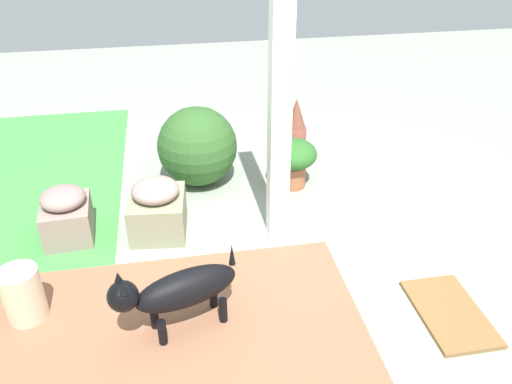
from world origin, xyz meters
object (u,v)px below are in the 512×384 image
object	(u,v)px
terracotta_pot_broad	(293,158)
dog	(178,290)
stone_planter_mid	(157,208)
round_shrub	(197,146)
terracotta_pot_spiky	(296,126)
porch_pillar	(280,87)
ceramic_urn	(23,295)
doormat	(450,313)
stone_planter_far	(66,215)

from	to	relation	value
terracotta_pot_broad	dog	size ratio (longest dim) A/B	0.57
stone_planter_mid	round_shrub	world-z (taller)	round_shrub
round_shrub	terracotta_pot_spiky	world-z (taller)	round_shrub
porch_pillar	terracotta_pot_spiky	world-z (taller)	porch_pillar
stone_planter_mid	ceramic_urn	xyz separation A→B (m)	(-0.82, 0.85, -0.03)
porch_pillar	doormat	world-z (taller)	porch_pillar
terracotta_pot_broad	terracotta_pot_spiky	size ratio (longest dim) A/B	0.81
porch_pillar	dog	distance (m)	1.52
porch_pillar	dog	world-z (taller)	porch_pillar
dog	doormat	xyz separation A→B (m)	(-0.18, -1.72, -0.30)
terracotta_pot_broad	terracotta_pot_spiky	world-z (taller)	terracotta_pot_spiky
porch_pillar	round_shrub	distance (m)	1.35
stone_planter_far	stone_planter_mid	bearing A→B (deg)	-93.79
porch_pillar	terracotta_pot_spiky	bearing A→B (deg)	-19.35
round_shrub	ceramic_urn	distance (m)	2.00
dog	round_shrub	bearing A→B (deg)	-8.24
porch_pillar	stone_planter_mid	xyz separation A→B (m)	(0.16, 0.93, -0.99)
ceramic_urn	stone_planter_mid	bearing A→B (deg)	-45.79
porch_pillar	terracotta_pot_broad	world-z (taller)	porch_pillar
stone_planter_mid	terracotta_pot_broad	world-z (taller)	stone_planter_mid
round_shrub	terracotta_pot_spiky	size ratio (longest dim) A/B	1.29
stone_planter_mid	doormat	bearing A→B (deg)	-124.78
porch_pillar	terracotta_pot_spiky	size ratio (longest dim) A/B	4.32
terracotta_pot_spiky	dog	size ratio (longest dim) A/B	0.71
round_shrub	ceramic_urn	bearing A→B (deg)	142.00
dog	doormat	distance (m)	1.76
terracotta_pot_broad	doormat	distance (m)	1.91
stone_planter_mid	porch_pillar	bearing A→B (deg)	-99.85
stone_planter_mid	stone_planter_far	xyz separation A→B (m)	(0.05, 0.69, -0.01)
porch_pillar	terracotta_pot_spiky	distance (m)	1.75
ceramic_urn	doormat	bearing A→B (deg)	-99.54
stone_planter_mid	ceramic_urn	world-z (taller)	stone_planter_mid
porch_pillar	ceramic_urn	size ratio (longest dim) A/B	6.33
terracotta_pot_broad	ceramic_urn	xyz separation A→B (m)	(-1.34, 2.06, -0.09)
dog	ceramic_urn	bearing A→B (deg)	74.42
terracotta_pot_spiky	ceramic_urn	world-z (taller)	terracotta_pot_spiky
porch_pillar	terracotta_pot_broad	size ratio (longest dim) A/B	5.35
terracotta_pot_broad	dog	bearing A→B (deg)	145.54
dog	ceramic_urn	distance (m)	1.01
stone_planter_far	terracotta_pot_broad	distance (m)	1.97
stone_planter_far	ceramic_urn	bearing A→B (deg)	169.98
stone_planter_far	porch_pillar	bearing A→B (deg)	-97.28
dog	ceramic_urn	size ratio (longest dim) A/B	2.08
porch_pillar	round_shrub	bearing A→B (deg)	31.00
stone_planter_far	terracotta_pot_broad	world-z (taller)	terracotta_pot_broad
stone_planter_far	terracotta_pot_spiky	size ratio (longest dim) A/B	0.81
round_shrub	doormat	distance (m)	2.51
porch_pillar	ceramic_urn	distance (m)	2.15
terracotta_pot_spiky	porch_pillar	bearing A→B (deg)	160.65
terracotta_pot_spiky	dog	world-z (taller)	terracotta_pot_spiky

